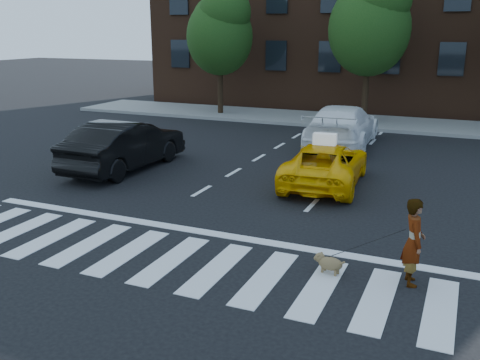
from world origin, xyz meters
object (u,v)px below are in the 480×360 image
(taxi, at_px, (326,164))
(white_suv, at_px, (342,126))
(tree_left, at_px, (220,28))
(woman, at_px, (414,242))
(dog, at_px, (328,263))
(tree_mid, at_px, (371,19))
(black_sedan, at_px, (125,145))

(taxi, relative_size, white_suv, 0.80)
(tree_left, relative_size, woman, 4.09)
(tree_left, height_order, white_suv, tree_left)
(tree_left, xyz_separation_m, dog, (9.95, -16.33, -4.23))
(tree_left, xyz_separation_m, tree_mid, (7.50, -0.00, 0.41))
(tree_mid, height_order, white_suv, tree_mid)
(taxi, xyz_separation_m, white_suv, (-0.78, 5.46, 0.19))
(tree_mid, relative_size, white_suv, 1.29)
(white_suv, relative_size, dog, 8.72)
(black_sedan, distance_m, dog, 9.41)
(taxi, distance_m, black_sedan, 6.46)
(black_sedan, distance_m, white_suv, 8.43)
(white_suv, xyz_separation_m, dog, (2.36, -11.25, -0.59))
(black_sedan, bearing_deg, tree_mid, -115.34)
(tree_mid, distance_m, black_sedan, 13.28)
(woman, relative_size, dog, 2.51)
(woman, bearing_deg, tree_left, 18.67)
(tree_mid, height_order, black_sedan, tree_mid)
(white_suv, bearing_deg, tree_left, -36.30)
(tree_left, relative_size, tree_mid, 0.92)
(black_sedan, relative_size, dog, 7.65)
(taxi, height_order, black_sedan, black_sedan)
(tree_left, height_order, taxi, tree_left)
(taxi, bearing_deg, woman, 114.01)
(tree_left, bearing_deg, white_suv, -33.81)
(tree_left, height_order, black_sedan, tree_left)
(tree_left, relative_size, dog, 10.28)
(tree_left, relative_size, black_sedan, 1.34)
(woman, bearing_deg, black_sedan, 46.57)
(white_suv, distance_m, dog, 11.51)
(white_suv, bearing_deg, dog, 99.35)
(woman, bearing_deg, tree_mid, -2.97)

